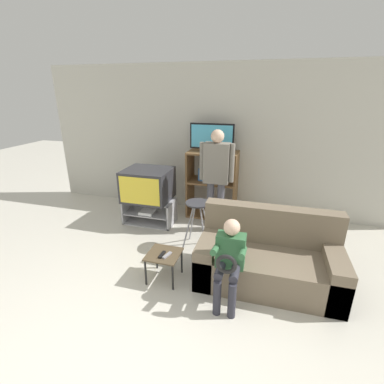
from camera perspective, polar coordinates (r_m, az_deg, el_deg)
The scene contains 13 objects.
ground_plane at distance 2.74m, azimuth -14.53°, elevation -32.69°, with size 18.00×18.00×0.00m, color beige.
wall_back at distance 5.06m, azimuth 4.39°, elevation 10.40°, with size 6.40×0.06×2.60m.
tv_stand at distance 4.82m, azimuth -8.71°, elevation -3.89°, with size 0.85×0.45×0.42m.
television_main at distance 4.67m, azimuth -9.03°, elevation 1.51°, with size 0.75×0.67×0.52m.
media_shelf at distance 4.92m, azimuth 4.17°, elevation 1.68°, with size 0.85×0.49×1.17m.
television_flat at distance 4.76m, azimuth 4.07°, elevation 10.94°, with size 0.75×0.20×0.47m.
folding_stool at distance 3.87m, azimuth 1.19°, elevation -4.10°, with size 0.38×0.41×0.71m.
snack_table at distance 3.39m, azimuth -5.80°, elevation -13.13°, with size 0.38×0.38×0.35m.
remote_control_black at distance 3.33m, azimuth -6.18°, elevation -12.65°, with size 0.04×0.14×0.02m, color black.
remote_control_white at distance 3.31m, azimuth -5.12°, elevation -12.78°, with size 0.04×0.14×0.02m, color gray.
couch at distance 3.48m, azimuth 15.32°, elevation -13.18°, with size 1.61×0.81×0.85m.
person_standing_adult at distance 4.26m, azimuth 5.02°, elevation 4.16°, with size 0.53×0.20×1.62m.
person_seated_child at distance 2.95m, azimuth 7.66°, elevation -13.06°, with size 0.33×0.43×0.93m.
Camera 1 is at (0.99, -1.36, 2.16)m, focal length 26.00 mm.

